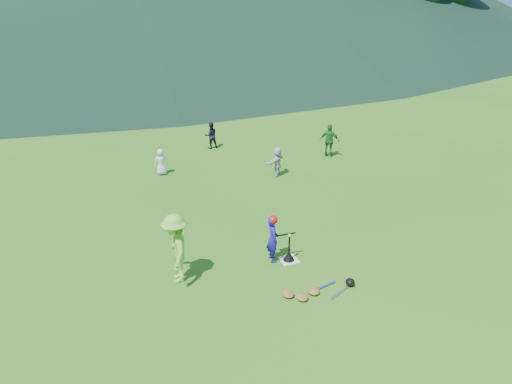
% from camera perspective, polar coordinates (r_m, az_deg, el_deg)
% --- Properties ---
extents(ground, '(120.00, 120.00, 0.00)m').
position_cam_1_polar(ground, '(13.03, 3.76, -7.81)').
color(ground, '#255B14').
rests_on(ground, ground).
extents(home_plate, '(0.45, 0.45, 0.02)m').
position_cam_1_polar(home_plate, '(13.03, 3.76, -7.77)').
color(home_plate, silver).
rests_on(home_plate, ground).
extents(baseball, '(0.08, 0.08, 0.08)m').
position_cam_1_polar(baseball, '(12.66, 3.85, -4.96)').
color(baseball, white).
rests_on(baseball, batting_tee).
extents(batter_child, '(0.34, 0.48, 1.25)m').
position_cam_1_polar(batter_child, '(12.72, 1.91, -5.36)').
color(batter_child, '#1E1591').
rests_on(batter_child, ground).
extents(adult_coach, '(0.79, 1.19, 1.73)m').
position_cam_1_polar(adult_coach, '(11.96, -9.15, -6.38)').
color(adult_coach, '#78BD37').
rests_on(adult_coach, ground).
extents(fielder_a, '(0.52, 0.39, 0.98)m').
position_cam_1_polar(fielder_a, '(18.56, -10.80, 3.40)').
color(fielder_a, silver).
rests_on(fielder_a, ground).
extents(fielder_b, '(0.54, 0.42, 1.12)m').
position_cam_1_polar(fielder_b, '(21.17, -5.17, 6.47)').
color(fielder_b, black).
rests_on(fielder_b, ground).
extents(fielder_c, '(0.81, 0.74, 1.33)m').
position_cam_1_polar(fielder_c, '(20.24, 8.39, 5.82)').
color(fielder_c, '#1E6724').
rests_on(fielder_c, ground).
extents(fielder_d, '(1.02, 0.87, 1.10)m').
position_cam_1_polar(fielder_d, '(18.10, 2.42, 3.49)').
color(fielder_d, silver).
rests_on(fielder_d, ground).
extents(batting_tee, '(0.30, 0.30, 0.68)m').
position_cam_1_polar(batting_tee, '(12.96, 3.78, -7.32)').
color(batting_tee, black).
rests_on(batting_tee, home_plate).
extents(batter_gear, '(0.73, 0.26, 0.61)m').
position_cam_1_polar(batter_gear, '(12.48, 2.04, -3.32)').
color(batter_gear, '#B40C13').
rests_on(batter_gear, ground).
extents(equipment_pile, '(1.80, 0.68, 0.19)m').
position_cam_1_polar(equipment_pile, '(11.83, 6.61, -11.17)').
color(equipment_pile, olive).
rests_on(equipment_pile, ground).
extents(outfield_fence, '(70.07, 0.08, 1.33)m').
position_cam_1_polar(outfield_fence, '(38.89, -13.24, 14.09)').
color(outfield_fence, gray).
rests_on(outfield_fence, ground).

